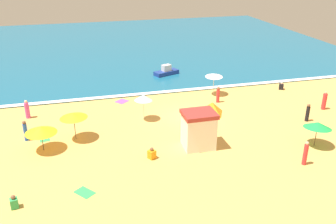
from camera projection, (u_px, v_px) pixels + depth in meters
ground_plane at (188, 116)px, 32.09m from camera, size 60.00×60.00×0.00m
ocean_water at (134, 45)px, 56.91m from camera, size 60.00×44.00×0.10m
wave_breaker_foam at (170, 91)px, 37.64m from camera, size 57.00×0.70×0.01m
lifeguard_cabana at (199, 129)px, 26.54m from camera, size 2.36×1.99×2.77m
beach_umbrella_0 at (41, 130)px, 25.96m from camera, size 2.27×2.26×1.92m
beach_umbrella_1 at (214, 75)px, 36.19m from camera, size 2.01×2.02×2.28m
beach_umbrella_2 at (143, 98)px, 30.68m from camera, size 2.11×2.11×2.31m
beach_umbrella_3 at (73, 116)px, 27.42m from camera, size 2.59×2.58×2.13m
beach_umbrella_4 at (318, 125)px, 26.56m from camera, size 2.86×2.87×2.03m
beach_tent at (212, 108)px, 32.57m from camera, size 2.06×2.26×1.02m
beachgoer_0 at (281, 86)px, 38.37m from camera, size 0.62×0.62×0.79m
beachgoer_1 at (25, 131)px, 27.69m from camera, size 0.39×0.39×1.63m
beachgoer_2 at (152, 154)px, 25.40m from camera, size 0.62×0.62×0.85m
beachgoer_3 at (218, 95)px, 34.86m from camera, size 0.42×0.42×1.57m
beachgoer_4 at (305, 153)px, 24.49m from camera, size 0.31×0.31×1.74m
beachgoer_5 at (324, 101)px, 33.28m from camera, size 0.46×0.46×1.72m
beachgoer_6 at (308, 113)px, 30.92m from camera, size 0.37×0.37×1.57m
beachgoer_9 at (14, 202)px, 20.45m from camera, size 0.49×0.49×0.83m
beachgoer_11 at (27, 110)px, 31.52m from camera, size 0.44×0.44×1.65m
beach_towel_0 at (85, 193)px, 21.88m from camera, size 1.38×1.44×0.01m
beach_towel_1 at (122, 101)px, 35.34m from camera, size 1.48×1.47×0.01m
beach_towel_2 at (44, 137)px, 28.44m from camera, size 0.99×1.72×0.01m
beach_towel_3 at (199, 144)px, 27.50m from camera, size 1.79×1.64×0.01m
small_boat_0 at (166, 71)px, 42.72m from camera, size 3.12×2.12×1.16m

